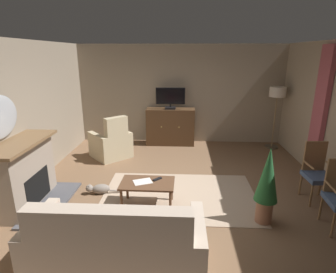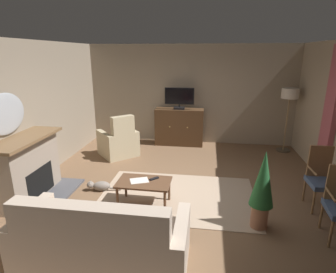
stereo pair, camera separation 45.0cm
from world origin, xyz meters
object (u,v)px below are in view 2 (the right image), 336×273
Objects in this scene: television at (179,98)px; cat at (100,186)px; armchair_near_window at (119,143)px; folded_newspaper at (139,181)px; floor_lamp at (289,100)px; coffee_table at (144,184)px; sofa_floral at (102,243)px; fireplace at (28,170)px; wall_mirror_oval at (5,114)px; potted_plant_leafy_by_curtain at (263,186)px; side_chair_beside_plant at (321,177)px; tv_remote at (154,179)px; tv_cabinet at (179,128)px.

cat is (-1.20, -2.92, -1.25)m from television.
television reaches higher than cat.
armchair_near_window reaches higher than cat.
floor_lamp is at bearing 23.03° from folded_newspaper.
folded_newspaper is 1.02m from cat.
sofa_floral is (-0.18, -1.44, -0.06)m from coffee_table.
armchair_near_window reaches higher than folded_newspaper.
fireplace is 2.08m from coffee_table.
folded_newspaper is 2.50m from armchair_near_window.
coffee_table is 1.07m from cat.
wall_mirror_oval is 1.06× the size of coffee_table.
floor_lamp is (3.05, 3.19, 0.98)m from coffee_table.
armchair_near_window is 4.00m from potted_plant_leafy_by_curtain.
sofa_floral is 1.98× the size of side_chair_beside_plant.
tv_remote is at bearing 3.07° from wall_mirror_oval.
tv_remote is 1.20m from cat.
wall_mirror_oval is 0.57× the size of floor_lamp.
side_chair_beside_plant is (3.00, 0.39, 0.08)m from folded_newspaper.
tv_remote is (-0.09, -3.20, -0.88)m from television.
tv_remote is 0.10× the size of floor_lamp.
floor_lamp is (2.81, -0.12, 0.03)m from television.
fireplace is at bearing -147.89° from floor_lamp.
television is 4.05m from potted_plant_leafy_by_curtain.
coffee_table is 0.87× the size of side_chair_beside_plant.
tv_cabinet is 0.80× the size of floor_lamp.
wall_mirror_oval reaches higher than cat.
tv_cabinet is 4.82m from sofa_floral.
floor_lamp reaches higher than cat.
television is at bearing 61.95° from folded_newspaper.
wall_mirror_oval reaches higher than fireplace.
tv_cabinet is 1.80m from armchair_near_window.
cat is (-3.88, -0.01, -0.44)m from side_chair_beside_plant.
coffee_table is 1.45m from sofa_floral.
wall_mirror_oval reaches higher than potted_plant_leafy_by_curtain.
folded_newspaper is at bearing -23.43° from cat.
armchair_near_window is at bearing 68.41° from fireplace.
wall_mirror_oval is 0.92× the size of side_chair_beside_plant.
side_chair_beside_plant is (2.68, -2.91, -0.81)m from television.
sofa_floral is (-0.34, -1.55, -0.13)m from tv_remote.
armchair_near_window is (-1.42, -1.10, -0.15)m from tv_cabinet.
folded_newspaper is 0.15× the size of sofa_floral.
armchair_near_window reaches higher than coffee_table.
sofa_floral is 3.62m from side_chair_beside_plant.
floor_lamp reaches higher than fireplace.
side_chair_beside_plant is (2.68, -2.96, 0.04)m from tv_cabinet.
floor_lamp reaches higher than folded_newspaper.
potted_plant_leafy_by_curtain is 0.73× the size of floor_lamp.
fireplace is 1.28m from cat.
wall_mirror_oval is at bearing 146.52° from sofa_floral.
fireplace reaches higher than folded_newspaper.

